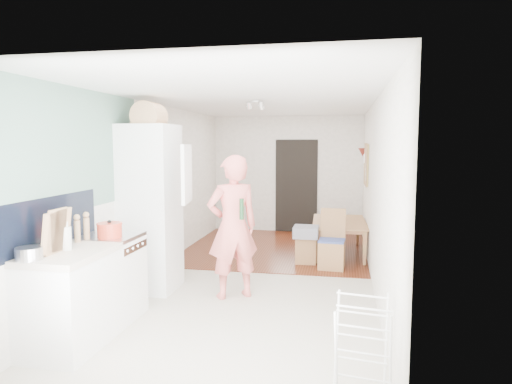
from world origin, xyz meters
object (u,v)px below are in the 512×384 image
(dining_chair, at_px, (332,240))
(stool, at_px, (306,250))
(drying_rack, at_px, (362,350))
(dining_table, at_px, (341,240))
(person, at_px, (233,214))

(dining_chair, xyz_separation_m, stool, (-0.41, 0.26, -0.24))
(dining_chair, distance_m, drying_rack, 3.60)
(dining_table, bearing_deg, drying_rack, 179.86)
(person, xyz_separation_m, drying_rack, (1.49, -2.06, -0.66))
(dining_table, relative_size, drying_rack, 1.79)
(dining_table, height_order, stool, dining_table)
(person, bearing_deg, dining_table, -148.98)
(drying_rack, bearing_deg, dining_chair, 104.09)
(drying_rack, bearing_deg, dining_table, 101.33)
(person, bearing_deg, dining_chair, -159.24)
(dining_chair, relative_size, stool, 2.11)
(dining_table, xyz_separation_m, drying_rack, (0.18, -4.59, 0.14))
(dining_table, bearing_deg, person, 150.27)
(person, xyz_separation_m, dining_chair, (1.18, 1.53, -0.59))
(person, distance_m, dining_table, 2.96)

